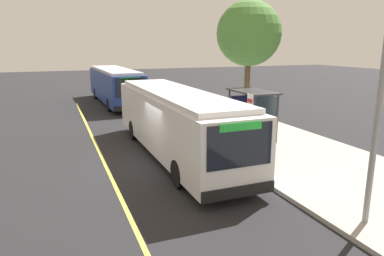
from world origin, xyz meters
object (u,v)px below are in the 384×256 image
(transit_bus_second, at_px, (115,85))
(route_sign_post, at_px, (250,117))
(transit_bus_main, at_px, (176,120))
(waiting_bench, at_px, (255,128))
(pedestrian_commuter, at_px, (251,132))

(transit_bus_second, relative_size, route_sign_post, 4.19)
(transit_bus_main, bearing_deg, route_sign_post, 51.59)
(waiting_bench, xyz_separation_m, route_sign_post, (3.14, -2.23, 1.32))
(transit_bus_main, relative_size, transit_bus_second, 1.00)
(waiting_bench, bearing_deg, transit_bus_second, -161.66)
(transit_bus_main, relative_size, waiting_bench, 7.30)
(transit_bus_second, bearing_deg, route_sign_post, 8.42)
(transit_bus_second, xyz_separation_m, waiting_bench, (14.70, 4.87, -0.98))
(waiting_bench, height_order, pedestrian_commuter, pedestrian_commuter)
(transit_bus_main, distance_m, route_sign_post, 3.31)
(transit_bus_second, height_order, route_sign_post, same)
(transit_bus_second, distance_m, route_sign_post, 18.03)
(transit_bus_second, height_order, waiting_bench, transit_bus_second)
(waiting_bench, bearing_deg, transit_bus_main, -77.20)
(waiting_bench, bearing_deg, route_sign_post, -35.41)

